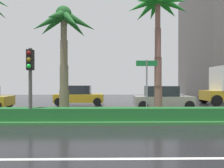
{
  "coord_description": "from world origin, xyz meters",
  "views": [
    {
      "loc": [
        -0.47,
        -3.2,
        1.97
      ],
      "look_at": [
        -0.25,
        12.49,
        1.87
      ],
      "focal_mm": 32.39,
      "sensor_mm": 36.0,
      "label": 1
    }
  ],
  "objects_px": {
    "palm_tree_centre": "(158,13)",
    "car_in_traffic_second": "(79,95)",
    "palm_tree_centre_left": "(64,31)",
    "traffic_signal_median_left": "(30,71)",
    "street_name_sign": "(147,81)",
    "car_in_traffic_third": "(162,98)"
  },
  "relations": [
    {
      "from": "palm_tree_centre_left",
      "to": "car_in_traffic_third",
      "type": "xyz_separation_m",
      "value": [
        6.61,
        3.6,
        -4.09
      ]
    },
    {
      "from": "palm_tree_centre_left",
      "to": "street_name_sign",
      "type": "bearing_deg",
      "value": -14.85
    },
    {
      "from": "palm_tree_centre",
      "to": "car_in_traffic_second",
      "type": "relative_size",
      "value": 1.65
    },
    {
      "from": "traffic_signal_median_left",
      "to": "palm_tree_centre_left",
      "type": "bearing_deg",
      "value": 61.21
    },
    {
      "from": "palm_tree_centre_left",
      "to": "street_name_sign",
      "type": "xyz_separation_m",
      "value": [
        4.52,
        -1.2,
        -2.83
      ]
    },
    {
      "from": "car_in_traffic_third",
      "to": "traffic_signal_median_left",
      "type": "bearing_deg",
      "value": -143.85
    },
    {
      "from": "palm_tree_centre",
      "to": "car_in_traffic_second",
      "type": "bearing_deg",
      "value": 129.49
    },
    {
      "from": "palm_tree_centre_left",
      "to": "car_in_traffic_second",
      "type": "bearing_deg",
      "value": 91.16
    },
    {
      "from": "car_in_traffic_second",
      "to": "car_in_traffic_third",
      "type": "height_order",
      "value": "same"
    },
    {
      "from": "traffic_signal_median_left",
      "to": "street_name_sign",
      "type": "height_order",
      "value": "traffic_signal_median_left"
    },
    {
      "from": "street_name_sign",
      "to": "car_in_traffic_third",
      "type": "relative_size",
      "value": 0.7
    },
    {
      "from": "car_in_traffic_second",
      "to": "car_in_traffic_third",
      "type": "bearing_deg",
      "value": -23.7
    },
    {
      "from": "palm_tree_centre_left",
      "to": "car_in_traffic_third",
      "type": "relative_size",
      "value": 1.44
    },
    {
      "from": "palm_tree_centre_left",
      "to": "palm_tree_centre",
      "type": "xyz_separation_m",
      "value": [
        5.35,
        -0.1,
        1.01
      ]
    },
    {
      "from": "palm_tree_centre",
      "to": "car_in_traffic_third",
      "type": "bearing_deg",
      "value": 71.25
    },
    {
      "from": "palm_tree_centre_left",
      "to": "traffic_signal_median_left",
      "type": "distance_m",
      "value": 3.34
    },
    {
      "from": "street_name_sign",
      "to": "car_in_traffic_second",
      "type": "height_order",
      "value": "street_name_sign"
    },
    {
      "from": "palm_tree_centre_left",
      "to": "palm_tree_centre",
      "type": "distance_m",
      "value": 5.45
    },
    {
      "from": "street_name_sign",
      "to": "car_in_traffic_third",
      "type": "distance_m",
      "value": 5.38
    },
    {
      "from": "palm_tree_centre_left",
      "to": "palm_tree_centre",
      "type": "height_order",
      "value": "palm_tree_centre"
    },
    {
      "from": "traffic_signal_median_left",
      "to": "car_in_traffic_second",
      "type": "xyz_separation_m",
      "value": [
        0.99,
        8.61,
        -1.7
      ]
    },
    {
      "from": "palm_tree_centre",
      "to": "car_in_traffic_second",
      "type": "xyz_separation_m",
      "value": [
        -5.48,
        6.66,
        -5.1
      ]
    }
  ]
}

